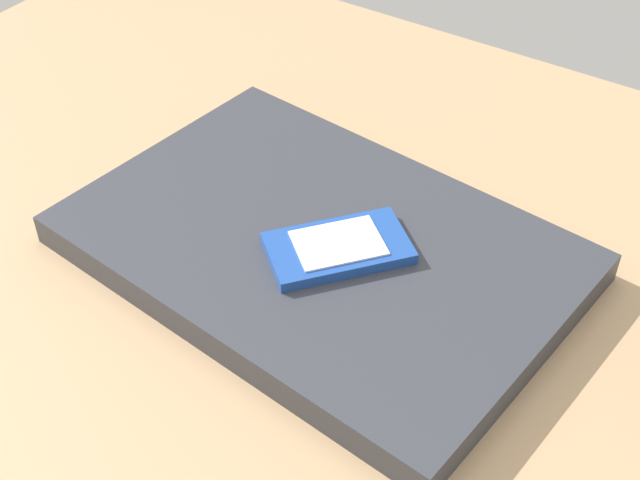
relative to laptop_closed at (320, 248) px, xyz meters
The scene contains 3 objects.
desk_surface 9.76cm from the laptop_closed, 19.42° to the right, with size 120.00×80.00×3.00cm, color tan.
laptop_closed is the anchor object (origin of this frame).
cell_phone_on_laptop 2.78cm from the laptop_closed, 20.86° to the right, with size 10.73×11.37×0.97cm.
Camera 1 is at (18.45, -37.85, 47.95)cm, focal length 49.93 mm.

